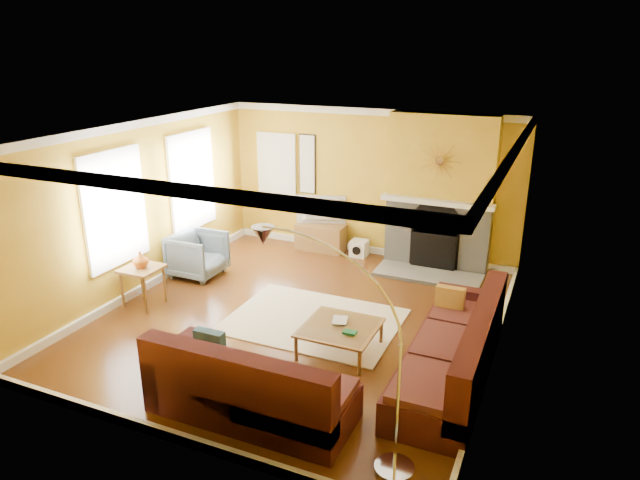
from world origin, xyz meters
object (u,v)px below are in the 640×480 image
at_px(coffee_table, 340,339).
at_px(arc_lamp, 335,353).
at_px(media_console, 321,237).
at_px(sectional_sofa, 345,335).
at_px(side_table, 143,286).
at_px(armchair, 198,255).

height_order(coffee_table, arc_lamp, arc_lamp).
xyz_separation_m(media_console, arc_lamp, (2.43, -5.23, 0.86)).
bearing_deg(arc_lamp, coffee_table, 110.31).
relative_size(sectional_sofa, coffee_table, 3.63).
height_order(coffee_table, side_table, side_table).
distance_m(coffee_table, media_console, 3.83).
xyz_separation_m(media_console, side_table, (-1.51, -3.29, 0.05)).
distance_m(sectional_sofa, side_table, 3.49).
distance_m(coffee_table, arc_lamp, 2.16).
bearing_deg(side_table, media_console, 65.36).
distance_m(sectional_sofa, arc_lamp, 1.71).
distance_m(coffee_table, side_table, 3.27).
height_order(side_table, arc_lamp, arc_lamp).
height_order(media_console, side_table, side_table).
xyz_separation_m(side_table, arc_lamp, (3.94, -1.94, 0.82)).
distance_m(sectional_sofa, media_console, 4.21).
bearing_deg(armchair, media_console, -35.34).
xyz_separation_m(sectional_sofa, armchair, (-3.37, 1.73, -0.07)).
height_order(sectional_sofa, side_table, sectional_sofa).
bearing_deg(side_table, coffee_table, -2.02).
distance_m(armchair, side_table, 1.29).
bearing_deg(media_console, arc_lamp, -65.05).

